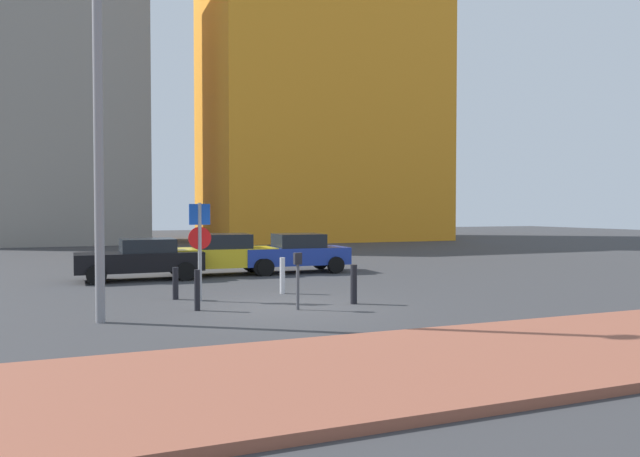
% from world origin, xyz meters
% --- Properties ---
extents(ground_plane, '(120.00, 120.00, 0.00)m').
position_xyz_m(ground_plane, '(0.00, 0.00, 0.00)').
color(ground_plane, '#38383A').
extents(sidewalk_brick, '(40.00, 4.21, 0.14)m').
position_xyz_m(sidewalk_brick, '(0.00, -6.21, 0.07)').
color(sidewalk_brick, '#93513D').
rests_on(sidewalk_brick, ground).
extents(parked_car_black, '(4.24, 2.02, 1.42)m').
position_xyz_m(parked_car_black, '(-2.84, 7.37, 0.74)').
color(parked_car_black, black).
rests_on(parked_car_black, ground).
extents(parked_car_yellow, '(4.05, 2.12, 1.53)m').
position_xyz_m(parked_car_yellow, '(0.05, 7.93, 0.79)').
color(parked_car_yellow, gold).
rests_on(parked_car_yellow, ground).
extents(parked_car_blue, '(4.13, 2.08, 1.50)m').
position_xyz_m(parked_car_blue, '(2.94, 7.78, 0.76)').
color(parked_car_blue, '#1E389E').
rests_on(parked_car_blue, ground).
extents(parking_sign_post, '(0.60, 0.10, 2.60)m').
position_xyz_m(parking_sign_post, '(-1.82, 1.80, 1.63)').
color(parking_sign_post, gray).
rests_on(parking_sign_post, ground).
extents(parking_meter, '(0.18, 0.14, 1.38)m').
position_xyz_m(parking_meter, '(0.12, -0.46, 0.90)').
color(parking_meter, '#4C4C51').
rests_on(parking_meter, ground).
extents(street_lamp, '(0.70, 0.36, 8.29)m').
position_xyz_m(street_lamp, '(-4.35, -0.45, 4.79)').
color(street_lamp, gray).
rests_on(street_lamp, ground).
extents(traffic_bollard_near, '(0.14, 0.14, 0.98)m').
position_xyz_m(traffic_bollard_near, '(-2.16, 0.31, 0.49)').
color(traffic_bollard_near, black).
rests_on(traffic_bollard_near, ground).
extents(traffic_bollard_mid, '(0.15, 0.15, 1.04)m').
position_xyz_m(traffic_bollard_mid, '(0.65, 2.35, 0.52)').
color(traffic_bollard_mid, '#B7B7BC').
rests_on(traffic_bollard_mid, ground).
extents(traffic_bollard_far, '(0.16, 0.16, 0.87)m').
position_xyz_m(traffic_bollard_far, '(-2.39, 2.33, 0.44)').
color(traffic_bollard_far, black).
rests_on(traffic_bollard_far, ground).
extents(traffic_bollard_edge, '(0.17, 0.17, 1.01)m').
position_xyz_m(traffic_bollard_edge, '(1.76, -0.14, 0.51)').
color(traffic_bollard_edge, black).
rests_on(traffic_bollard_edge, ground).
extents(building_colorful_midrise, '(18.38, 13.70, 29.16)m').
position_xyz_m(building_colorful_midrise, '(13.77, 33.02, 14.58)').
color(building_colorful_midrise, orange).
rests_on(building_colorful_midrise, ground).
extents(building_under_construction, '(12.73, 10.25, 23.19)m').
position_xyz_m(building_under_construction, '(-6.64, 34.01, 11.60)').
color(building_under_construction, gray).
rests_on(building_under_construction, ground).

